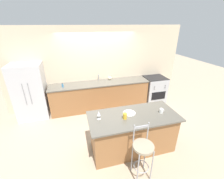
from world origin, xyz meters
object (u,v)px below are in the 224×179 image
at_px(dinner_plate, 129,113).
at_px(pumpkin_decoration, 110,78).
at_px(oven_range, 154,89).
at_px(tumbler_cup, 125,116).
at_px(refrigerator, 30,92).
at_px(bar_stool_near, 143,151).
at_px(coffee_mug, 161,111).
at_px(wine_glass, 99,114).
at_px(soap_bottle, 63,86).

height_order(dinner_plate, pumpkin_decoration, pumpkin_decoration).
height_order(oven_range, tumbler_cup, tumbler_cup).
bearing_deg(refrigerator, tumbler_cup, -43.23).
distance_m(refrigerator, oven_range, 4.21).
xyz_separation_m(bar_stool_near, tumbler_cup, (-0.12, 0.65, 0.36)).
xyz_separation_m(refrigerator, coffee_mug, (3.11, -2.11, 0.10)).
distance_m(bar_stool_near, wine_glass, 1.10).
relative_size(wine_glass, tumbler_cup, 1.41).
bearing_deg(pumpkin_decoration, refrigerator, -174.81).
bearing_deg(tumbler_cup, bar_stool_near, -79.32).
distance_m(dinner_plate, wine_glass, 0.71).
relative_size(refrigerator, pumpkin_decoration, 12.54).
xyz_separation_m(bar_stool_near, wine_glass, (-0.65, 0.78, 0.43)).
relative_size(oven_range, wine_glass, 4.87).
bearing_deg(refrigerator, pumpkin_decoration, 5.19).
height_order(refrigerator, pumpkin_decoration, refrigerator).
bearing_deg(oven_range, soap_bottle, -178.69).
bearing_deg(coffee_mug, bar_stool_near, -138.77).
xyz_separation_m(dinner_plate, pumpkin_decoration, (0.11, 2.17, 0.07)).
distance_m(refrigerator, bar_stool_near, 3.65).
height_order(oven_range, soap_bottle, soap_bottle).
relative_size(coffee_mug, soap_bottle, 0.81).
bearing_deg(dinner_plate, coffee_mug, -13.73).
bearing_deg(bar_stool_near, wine_glass, 129.83).
distance_m(bar_stool_near, pumpkin_decoration, 3.02).
relative_size(dinner_plate, wine_glass, 1.41).
distance_m(pumpkin_decoration, soap_bottle, 1.61).
relative_size(tumbler_cup, soap_bottle, 0.97).
bearing_deg(tumbler_cup, wine_glass, 165.80).
bearing_deg(wine_glass, tumbler_cup, -14.20).
distance_m(oven_range, bar_stool_near, 3.31).
distance_m(coffee_mug, soap_bottle, 2.97).
xyz_separation_m(refrigerator, oven_range, (4.19, -0.01, -0.39)).
xyz_separation_m(oven_range, tumbler_cup, (-1.94, -2.11, 0.51)).
relative_size(bar_stool_near, pumpkin_decoration, 8.30).
height_order(refrigerator, bar_stool_near, refrigerator).
bearing_deg(oven_range, refrigerator, 179.92).
height_order(refrigerator, dinner_plate, refrigerator).
height_order(wine_glass, tumbler_cup, wine_glass).
distance_m(bar_stool_near, soap_bottle, 3.06).
height_order(bar_stool_near, pumpkin_decoration, bar_stool_near).
bearing_deg(wine_glass, oven_range, 38.63).
distance_m(dinner_plate, pumpkin_decoration, 2.17).
distance_m(oven_range, wine_glass, 3.22).
relative_size(wine_glass, coffee_mug, 1.69).
bearing_deg(dinner_plate, wine_glass, -176.68).
bearing_deg(pumpkin_decoration, tumbler_cup, -96.71).
relative_size(refrigerator, bar_stool_near, 1.51).
bearing_deg(dinner_plate, oven_range, 47.49).
bearing_deg(coffee_mug, tumbler_cup, -179.72).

